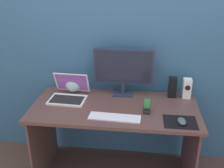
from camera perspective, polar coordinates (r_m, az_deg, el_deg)
name	(u,v)px	position (r m, az deg, el deg)	size (l,w,h in m)	color
wall_back	(120,35)	(2.44, 1.65, 10.48)	(6.00, 0.04, 2.50)	#346085
desk	(115,122)	(2.33, 0.58, -8.07)	(1.40, 0.66, 0.73)	brown
monitor	(123,69)	(2.36, 2.41, 3.13)	(0.53, 0.14, 0.43)	#262E46
speaker_right	(187,88)	(2.45, 15.69, -0.89)	(0.07, 0.08, 0.18)	white
speaker_near_monitor	(172,87)	(2.43, 12.78, -0.70)	(0.07, 0.07, 0.18)	black
laptop	(69,94)	(2.39, -9.19, -2.09)	(0.33, 0.31, 0.21)	white
fishbowl	(74,84)	(2.51, -8.21, -0.02)	(0.16, 0.16, 0.16)	silver
keyboard_external	(115,117)	(2.08, 0.56, -7.16)	(0.40, 0.11, 0.01)	white
mousepad	(180,122)	(2.09, 14.36, -7.87)	(0.25, 0.20, 0.00)	black
mouse	(182,121)	(2.07, 14.69, -7.70)	(0.06, 0.10, 0.04)	#47575B
phone_in_dock	(147,107)	(2.15, 7.47, -4.94)	(0.06, 0.06, 0.14)	black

